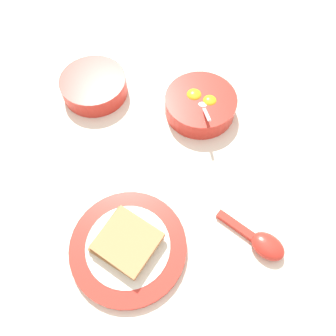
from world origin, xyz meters
TOP-DOWN VIEW (x-y plane):
  - ground_plane at (0.00, 0.00)m, footprint 3.00×3.00m
  - egg_bowl at (0.02, 0.14)m, footprint 0.16×0.16m
  - toast_plate at (-0.04, -0.21)m, footprint 0.22×0.22m
  - toast_sandwich at (-0.04, -0.21)m, footprint 0.13×0.12m
  - soup_spoon at (0.21, -0.14)m, footprint 0.14×0.08m
  - congee_bowl at (-0.24, 0.13)m, footprint 0.16×0.16m

SIDE VIEW (x-z plane):
  - ground_plane at x=0.00m, z-range 0.00..0.00m
  - toast_plate at x=-0.04m, z-range 0.00..0.02m
  - soup_spoon at x=0.21m, z-range 0.00..0.03m
  - congee_bowl at x=-0.24m, z-range 0.00..0.05m
  - egg_bowl at x=0.02m, z-range -0.01..0.06m
  - toast_sandwich at x=-0.04m, z-range 0.02..0.04m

